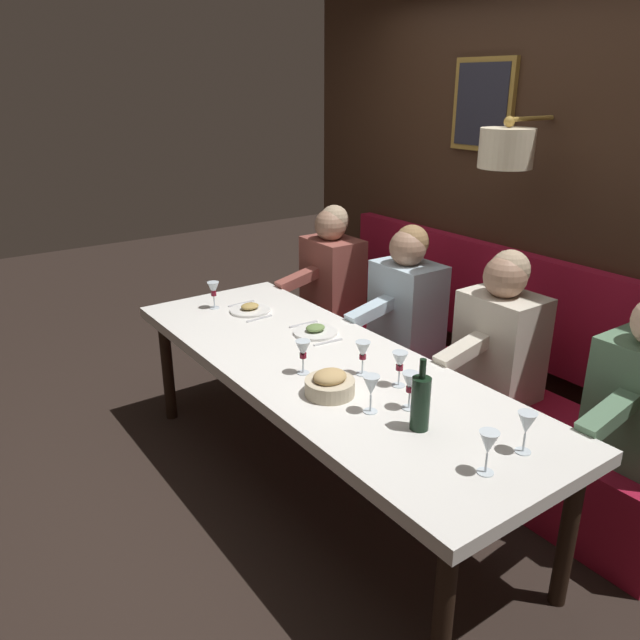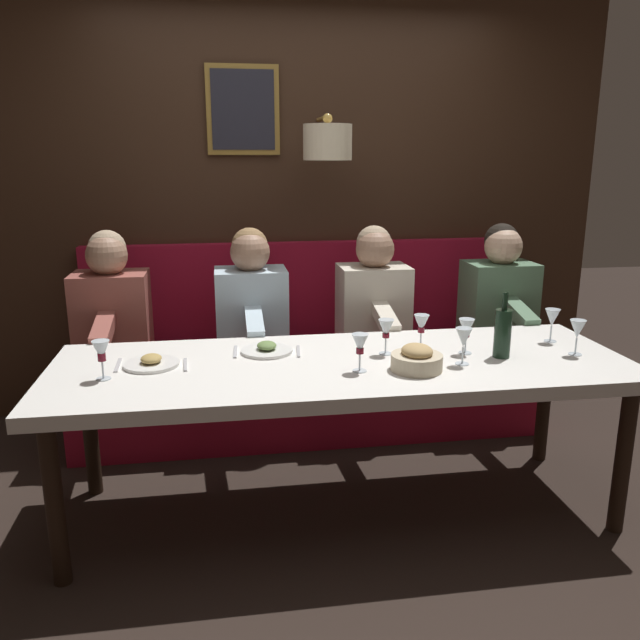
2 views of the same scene
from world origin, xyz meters
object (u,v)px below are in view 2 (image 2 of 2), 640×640
wine_glass_2 (466,329)px  wine_glass_6 (578,330)px  wine_glass_7 (464,339)px  dining_table (343,374)px  wine_glass_4 (101,352)px  wine_bottle (503,332)px  wine_glass_5 (360,345)px  wine_glass_1 (386,330)px  diner_middle (251,303)px  diner_nearest (499,295)px  wine_glass_0 (421,325)px  wine_glass_3 (552,319)px  bread_bowl (417,359)px  diner_near (373,299)px  diner_far (112,308)px

wine_glass_2 → wine_glass_6: 0.50m
wine_glass_7 → dining_table: bearing=76.4°
wine_glass_4 → wine_bottle: wine_bottle is taller
wine_glass_2 → wine_glass_4: bearing=93.9°
wine_glass_5 → wine_glass_6: same height
wine_glass_1 → wine_glass_6: bearing=-99.5°
diner_middle → wine_glass_5: bearing=-158.6°
diner_nearest → wine_glass_0: bearing=136.0°
wine_glass_1 → wine_glass_3: (0.07, -0.85, 0.00)m
wine_glass_0 → wine_bottle: wine_bottle is taller
diner_nearest → wine_glass_4: diner_nearest is taller
wine_glass_4 → wine_bottle: 1.73m
wine_glass_7 → wine_glass_6: bearing=-84.7°
wine_glass_1 → bread_bowl: bearing=-163.2°
diner_middle → wine_glass_2: (-0.86, -0.94, 0.04)m
wine_glass_6 → diner_nearest: bearing=-3.1°
dining_table → diner_near: diner_near is taller
wine_glass_3 → bread_bowl: (-0.31, 0.78, -0.07)m
wine_glass_0 → wine_glass_6: 0.70m
wine_glass_3 → wine_glass_6: 0.22m
diner_nearest → diner_near: (0.00, 0.77, 0.00)m
dining_table → wine_glass_2: (0.03, -0.58, 0.18)m
diner_nearest → bread_bowl: diner_nearest is taller
wine_glass_0 → wine_glass_4: size_ratio=1.00×
diner_far → diner_middle: bearing=-90.0°
wine_glass_2 → bread_bowl: size_ratio=0.75×
wine_glass_1 → wine_bottle: bearing=-103.8°
wine_glass_0 → wine_glass_6: size_ratio=1.00×
wine_glass_5 → bread_bowl: 0.25m
diner_nearest → diner_middle: 1.48m
diner_far → bread_bowl: bearing=-126.7°
wine_glass_3 → bread_bowl: bearing=111.9°
wine_glass_5 → wine_glass_6: bearing=-85.8°
wine_glass_4 → wine_glass_2: bearing=-86.1°
dining_table → diner_far: 1.44m
wine_glass_5 → diner_far: bearing=48.7°
dining_table → wine_glass_6: wine_glass_6 is taller
dining_table → diner_far: diner_far is taller
diner_far → wine_glass_6: size_ratio=4.82×
diner_middle → wine_glass_5: 1.10m
wine_glass_1 → wine_bottle: 0.52m
diner_far → diner_near: bearing=-90.0°
wine_glass_1 → wine_glass_2: same height
diner_middle → wine_glass_0: 1.07m
wine_glass_0 → wine_glass_6: bearing=-106.8°
wine_glass_2 → wine_glass_5: (-0.17, 0.54, -0.00)m
wine_glass_2 → wine_glass_7: size_ratio=1.00×
wine_glass_2 → wine_glass_7: (-0.15, 0.07, 0.00)m
wine_glass_0 → diner_near: bearing=3.8°
wine_glass_4 → wine_glass_6: 2.08m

